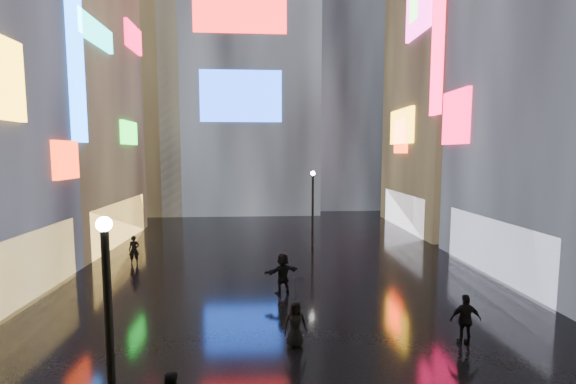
{
  "coord_description": "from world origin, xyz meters",
  "views": [
    {
      "loc": [
        -0.92,
        -1.86,
        6.4
      ],
      "look_at": [
        0.0,
        12.0,
        5.0
      ],
      "focal_mm": 24.0,
      "sensor_mm": 36.0,
      "label": 1
    }
  ],
  "objects": [
    {
      "name": "lamp_near",
      "position": [
        -3.95,
        5.6,
        2.94
      ],
      "size": [
        0.3,
        0.3,
        5.2
      ],
      "color": "black",
      "rests_on": "ground"
    },
    {
      "name": "tower_flank_left",
      "position": [
        -14.0,
        42.0,
        13.0
      ],
      "size": [
        10.0,
        10.0,
        26.0
      ],
      "primitive_type": "cube",
      "color": "black",
      "rests_on": "ground"
    },
    {
      "name": "ground",
      "position": [
        0.0,
        20.0,
        0.0
      ],
      "size": [
        140.0,
        140.0,
        0.0
      ],
      "primitive_type": "plane",
      "color": "black",
      "rests_on": "ground"
    },
    {
      "name": "tower_flank_right",
      "position": [
        9.0,
        46.0,
        17.0
      ],
      "size": [
        12.0,
        12.0,
        34.0
      ],
      "primitive_type": "cube",
      "color": "black",
      "rests_on": "ground"
    },
    {
      "name": "tower_main",
      "position": [
        -3.0,
        43.97,
        21.01
      ],
      "size": [
        16.0,
        14.2,
        42.0
      ],
      "color": "black",
      "rests_on": "ground"
    },
    {
      "name": "pedestrian_4",
      "position": [
        0.13,
        10.32,
        0.78
      ],
      "size": [
        0.82,
        0.59,
        1.56
      ],
      "primitive_type": "imported",
      "rotation": [
        0.0,
        0.0,
        0.13
      ],
      "color": "black",
      "rests_on": "ground"
    },
    {
      "name": "pedestrian_6",
      "position": [
        -8.38,
        20.49,
        0.83
      ],
      "size": [
        0.67,
        0.51,
        1.66
      ],
      "primitive_type": "imported",
      "rotation": [
        0.0,
        0.0,
        0.19
      ],
      "color": "black",
      "rests_on": "ground"
    },
    {
      "name": "building_right_far",
      "position": [
        15.98,
        30.0,
        13.98
      ],
      "size": [
        10.28,
        12.0,
        28.0
      ],
      "color": "black",
      "rests_on": "ground"
    },
    {
      "name": "pedestrian_3",
      "position": [
        5.83,
        10.08,
        0.86
      ],
      "size": [
        1.05,
        0.53,
        1.72
      ],
      "primitive_type": "imported",
      "rotation": [
        0.0,
        0.0,
        3.03
      ],
      "color": "black",
      "rests_on": "ground"
    },
    {
      "name": "umbrella_2",
      "position": [
        0.13,
        10.32,
        1.98
      ],
      "size": [
        1.19,
        1.2,
        0.84
      ],
      "primitive_type": "imported",
      "rotation": [
        0.0,
        0.0,
        3.51
      ],
      "color": "black",
      "rests_on": "pedestrian_4"
    },
    {
      "name": "pedestrian_5",
      "position": [
        -0.03,
        15.23,
        0.93
      ],
      "size": [
        1.8,
        1.17,
        1.86
      ],
      "primitive_type": "imported",
      "rotation": [
        0.0,
        0.0,
        3.54
      ],
      "color": "black",
      "rests_on": "ground"
    },
    {
      "name": "building_left_far",
      "position": [
        -15.98,
        26.0,
        10.98
      ],
      "size": [
        10.28,
        12.0,
        22.0
      ],
      "color": "black",
      "rests_on": "ground"
    },
    {
      "name": "lamp_far",
      "position": [
        2.48,
        23.97,
        2.94
      ],
      "size": [
        0.3,
        0.3,
        5.2
      ],
      "color": "black",
      "rests_on": "ground"
    }
  ]
}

